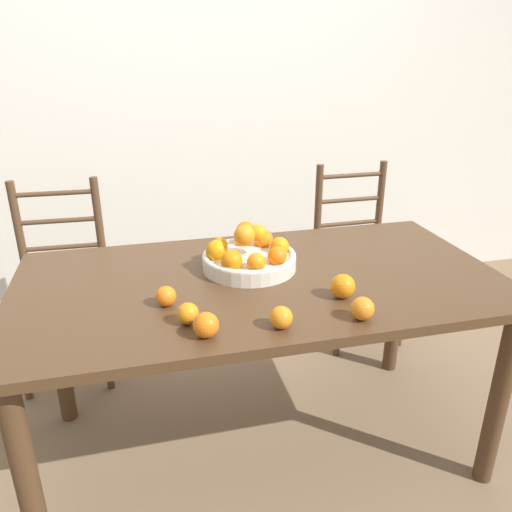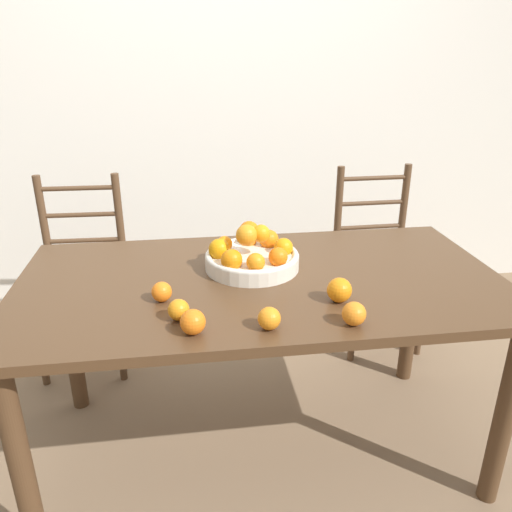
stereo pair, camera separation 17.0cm
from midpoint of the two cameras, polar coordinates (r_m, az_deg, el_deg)
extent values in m
plane|color=#7F664C|center=(2.25, -1.84, -20.78)|extent=(12.00, 12.00, 0.00)
cube|color=silver|center=(3.16, -8.31, 17.79)|extent=(8.00, 0.06, 2.60)
cube|color=#4C331E|center=(1.82, -2.13, -3.03)|extent=(1.75, 0.91, 0.03)
cylinder|color=#4C331E|center=(1.76, -27.39, -22.29)|extent=(0.07, 0.07, 0.74)
cylinder|color=#4C331E|center=(2.04, 23.84, -14.83)|extent=(0.07, 0.07, 0.74)
cylinder|color=#4C331E|center=(2.35, -23.69, -9.54)|extent=(0.07, 0.07, 0.74)
cylinder|color=#4C331E|center=(2.57, 13.92, -5.44)|extent=(0.07, 0.07, 0.74)
cylinder|color=silver|center=(1.88, -3.36, -0.72)|extent=(0.35, 0.35, 0.05)
torus|color=silver|center=(1.87, -3.38, 0.02)|extent=(0.35, 0.35, 0.02)
sphere|color=orange|center=(1.90, 0.16, 1.05)|extent=(0.07, 0.07, 0.07)
sphere|color=orange|center=(1.96, -1.64, 1.92)|extent=(0.08, 0.08, 0.08)
sphere|color=orange|center=(1.98, -3.97, 1.86)|extent=(0.07, 0.07, 0.07)
sphere|color=orange|center=(1.92, -6.66, 1.21)|extent=(0.06, 0.06, 0.06)
sphere|color=orange|center=(1.85, -7.17, 0.55)|extent=(0.08, 0.08, 0.08)
sphere|color=orange|center=(1.77, -5.58, -0.56)|extent=(0.08, 0.08, 0.08)
sphere|color=orange|center=(1.75, -2.75, -0.78)|extent=(0.07, 0.07, 0.07)
sphere|color=orange|center=(1.79, -0.28, -0.04)|extent=(0.07, 0.07, 0.07)
sphere|color=orange|center=(1.84, -2.39, 2.54)|extent=(0.07, 0.07, 0.07)
sphere|color=orange|center=(1.85, -3.79, 2.79)|extent=(0.07, 0.07, 0.07)
sphere|color=orange|center=(1.80, -4.02, 2.30)|extent=(0.08, 0.08, 0.08)
sphere|color=orange|center=(1.66, 7.04, -3.51)|extent=(0.08, 0.08, 0.08)
sphere|color=orange|center=(1.48, -0.40, -7.12)|extent=(0.07, 0.07, 0.07)
sphere|color=orange|center=(1.53, -10.97, -6.55)|extent=(0.07, 0.07, 0.07)
sphere|color=orange|center=(1.65, -13.20, -4.56)|extent=(0.07, 0.07, 0.07)
sphere|color=orange|center=(1.45, -9.12, -7.88)|extent=(0.08, 0.08, 0.08)
sphere|color=orange|center=(1.54, 9.00, -6.04)|extent=(0.07, 0.07, 0.07)
cylinder|color=#513823|center=(2.62, -27.02, -10.18)|extent=(0.04, 0.04, 0.47)
cylinder|color=#513823|center=(2.54, -18.65, -9.80)|extent=(0.04, 0.04, 0.47)
cylinder|color=#513823|center=(2.82, -26.28, -2.00)|extent=(0.04, 0.04, 0.97)
cylinder|color=#513823|center=(2.75, -18.63, -1.41)|extent=(0.04, 0.04, 0.97)
cube|color=#513823|center=(2.62, -23.11, -3.20)|extent=(0.43, 0.41, 0.04)
cylinder|color=#513823|center=(2.73, -22.92, 0.90)|extent=(0.38, 0.04, 0.02)
cylinder|color=#513823|center=(2.69, -23.36, 3.68)|extent=(0.38, 0.04, 0.02)
cylinder|color=#513823|center=(2.65, -23.82, 6.54)|extent=(0.38, 0.04, 0.02)
cylinder|color=#513823|center=(2.69, 7.64, -6.89)|extent=(0.04, 0.04, 0.47)
cylinder|color=#513823|center=(2.84, 14.80, -5.76)|extent=(0.04, 0.04, 0.47)
cylinder|color=#513823|center=(2.88, 5.23, 0.82)|extent=(0.04, 0.04, 0.97)
cylinder|color=#513823|center=(3.03, 12.02, 1.49)|extent=(0.04, 0.04, 0.97)
cube|color=#513823|center=(2.80, 10.14, -0.04)|extent=(0.43, 0.41, 0.04)
cylinder|color=#513823|center=(2.90, 8.86, 3.68)|extent=(0.38, 0.03, 0.02)
cylinder|color=#513823|center=(2.86, 9.03, 6.33)|extent=(0.38, 0.03, 0.02)
cylinder|color=#513823|center=(2.83, 9.20, 9.06)|extent=(0.38, 0.03, 0.02)
camera|label=1|loc=(0.08, -92.76, -1.14)|focal=35.00mm
camera|label=2|loc=(0.08, 87.24, 1.14)|focal=35.00mm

